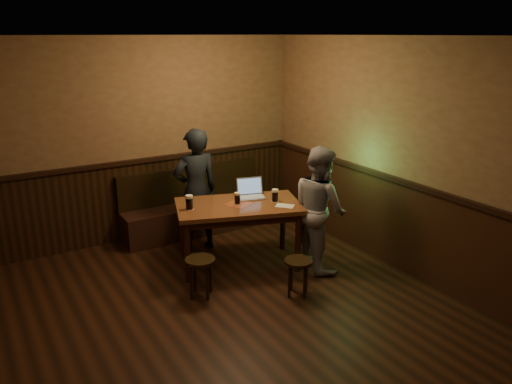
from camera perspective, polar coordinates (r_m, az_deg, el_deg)
The scene contains 12 objects.
room at distance 4.64m, azimuth -3.53°, elevation -2.79°, with size 5.04×6.04×2.84m.
bench at distance 7.42m, azimuth -6.91°, elevation -2.21°, with size 2.20×0.50×0.95m.
pub_table at distance 6.19m, azimuth -2.01°, elevation -2.31°, with size 1.71×1.31×0.82m.
stool_left at distance 5.61m, azimuth -6.37°, elevation -8.43°, with size 0.38×0.38×0.45m.
stool_right at distance 5.63m, azimuth 4.85°, elevation -8.53°, with size 0.33×0.33×0.43m.
pint_left at distance 5.99m, azimuth -7.64°, elevation -1.17°, with size 0.12×0.12×0.18m.
pint_mid at distance 6.13m, azimuth -2.15°, elevation -0.72°, with size 0.10×0.10×0.15m.
pint_right at distance 6.22m, azimuth 2.19°, elevation -0.38°, with size 0.10×0.10×0.16m.
laptop at distance 6.40m, azimuth -0.60°, elevation -0.03°, with size 0.40×0.35×0.24m.
menu at distance 6.09m, azimuth 3.32°, elevation -1.58°, with size 0.22×0.15×0.00m, color silver.
person_suit at distance 6.64m, azimuth -6.89°, elevation 0.16°, with size 0.61×0.40×1.67m, color black.
person_grey at distance 6.17m, azimuth 7.27°, elevation -1.82°, with size 0.75×0.59×1.55m, color gray.
Camera 1 is at (-2.00, -3.64, 2.82)m, focal length 35.00 mm.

